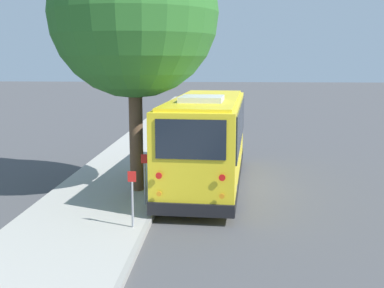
% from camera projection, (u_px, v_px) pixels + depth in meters
% --- Properties ---
extents(ground_plane, '(160.00, 160.00, 0.00)m').
position_uv_depth(ground_plane, '(223.00, 186.00, 17.44)').
color(ground_plane, '#474749').
extents(sidewalk_slab, '(80.00, 3.69, 0.15)m').
position_uv_depth(sidewalk_slab, '(115.00, 182.00, 17.68)').
color(sidewalk_slab, '#A3A099').
rests_on(sidewalk_slab, ground).
extents(curb_strip, '(80.00, 0.14, 0.15)m').
position_uv_depth(curb_strip, '(167.00, 183.00, 17.56)').
color(curb_strip, gray).
rests_on(curb_strip, ground).
extents(shuttle_bus, '(8.87, 2.99, 3.37)m').
position_uv_depth(shuttle_bus, '(206.00, 137.00, 17.19)').
color(shuttle_bus, yellow).
rests_on(shuttle_bus, ground).
extents(parked_sedan_silver, '(4.53, 1.76, 1.33)m').
position_uv_depth(parked_sedan_silver, '(208.00, 126.00, 28.57)').
color(parked_sedan_silver, '#A8AAAF').
rests_on(parked_sedan_silver, ground).
extents(parked_sedan_blue, '(4.30, 1.92, 1.30)m').
position_uv_depth(parked_sedan_blue, '(214.00, 115.00, 34.56)').
color(parked_sedan_blue, navy).
rests_on(parked_sedan_blue, ground).
extents(street_tree, '(5.46, 5.46, 9.41)m').
position_uv_depth(street_tree, '(134.00, 1.00, 15.49)').
color(street_tree, brown).
rests_on(street_tree, sidewalk_slab).
extents(sign_post_near, '(0.06, 0.22, 1.52)m').
position_uv_depth(sign_post_near, '(132.00, 199.00, 12.61)').
color(sign_post_near, gray).
rests_on(sign_post_near, sidewalk_slab).
extents(sign_post_far, '(0.06, 0.22, 1.56)m').
position_uv_depth(sign_post_far, '(145.00, 179.00, 14.63)').
color(sign_post_far, gray).
rests_on(sign_post_far, sidewalk_slab).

